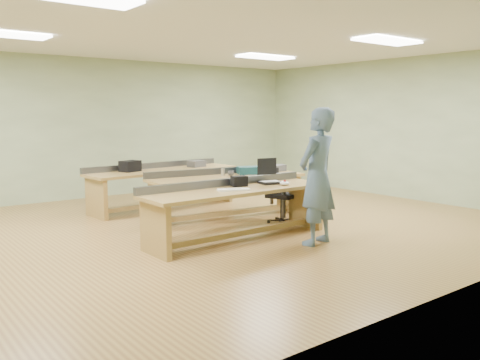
# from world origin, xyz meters

# --- Properties ---
(floor) EXTENTS (10.00, 10.00, 0.00)m
(floor) POSITION_xyz_m (0.00, 0.00, 0.00)
(floor) COLOR olive
(floor) RESTS_ON ground
(ceiling) EXTENTS (10.00, 10.00, 0.00)m
(ceiling) POSITION_xyz_m (0.00, 0.00, 3.00)
(ceiling) COLOR silver
(ceiling) RESTS_ON wall_back
(wall_back) EXTENTS (10.00, 0.04, 3.00)m
(wall_back) POSITION_xyz_m (0.00, 4.00, 1.50)
(wall_back) COLOR #A2B68A
(wall_back) RESTS_ON floor
(wall_front) EXTENTS (10.00, 0.04, 3.00)m
(wall_front) POSITION_xyz_m (0.00, -4.00, 1.50)
(wall_front) COLOR #A2B68A
(wall_front) RESTS_ON floor
(wall_right) EXTENTS (0.04, 8.00, 3.00)m
(wall_right) POSITION_xyz_m (5.00, 0.00, 1.50)
(wall_right) COLOR #A2B68A
(wall_right) RESTS_ON floor
(fluor_panels) EXTENTS (6.20, 3.50, 0.03)m
(fluor_panels) POSITION_xyz_m (0.00, 0.00, 2.97)
(fluor_panels) COLOR white
(fluor_panels) RESTS_ON ceiling
(workbench_front) EXTENTS (2.95, 0.83, 0.86)m
(workbench_front) POSITION_xyz_m (-0.06, -0.89, 0.56)
(workbench_front) COLOR #AE8749
(workbench_front) RESTS_ON floor
(workbench_mid) EXTENTS (2.86, 1.09, 0.86)m
(workbench_mid) POSITION_xyz_m (0.70, 0.41, 0.55)
(workbench_mid) COLOR #AE8749
(workbench_mid) RESTS_ON floor
(workbench_back) EXTENTS (3.07, 1.04, 0.86)m
(workbench_back) POSITION_xyz_m (0.31, 1.97, 0.56)
(workbench_back) COLOR #AE8749
(workbench_back) RESTS_ON floor
(person) EXTENTS (0.78, 0.60, 1.91)m
(person) POSITION_xyz_m (0.67, -1.78, 0.95)
(person) COLOR slate
(person) RESTS_ON floor
(laptop_base) EXTENTS (0.38, 0.34, 0.04)m
(laptop_base) POSITION_xyz_m (0.64, -0.82, 0.77)
(laptop_base) COLOR black
(laptop_base) RESTS_ON workbench_front
(laptop_screen) EXTENTS (0.32, 0.09, 0.26)m
(laptop_screen) POSITION_xyz_m (0.67, -0.69, 1.01)
(laptop_screen) COLOR black
(laptop_screen) RESTS_ON laptop_base
(keyboard) EXTENTS (0.47, 0.31, 0.03)m
(keyboard) POSITION_xyz_m (-0.23, -1.03, 0.76)
(keyboard) COLOR silver
(keyboard) RESTS_ON workbench_front
(trackball_mouse) EXTENTS (0.17, 0.18, 0.07)m
(trackball_mouse) POSITION_xyz_m (0.70, -1.07, 0.78)
(trackball_mouse) COLOR white
(trackball_mouse) RESTS_ON workbench_front
(camera_bag) EXTENTS (0.25, 0.19, 0.15)m
(camera_bag) POSITION_xyz_m (0.09, -0.74, 0.83)
(camera_bag) COLOR black
(camera_bag) RESTS_ON workbench_front
(task_chair) EXTENTS (0.63, 0.63, 0.91)m
(task_chair) POSITION_xyz_m (1.18, -0.44, 0.33)
(task_chair) COLOR black
(task_chair) RESTS_ON floor
(parts_bin_teal) EXTENTS (0.46, 0.42, 0.13)m
(parts_bin_teal) POSITION_xyz_m (1.16, 0.38, 0.82)
(parts_bin_teal) COLOR #143C43
(parts_bin_teal) RESTS_ON workbench_mid
(parts_bin_grey) EXTENTS (0.46, 0.34, 0.12)m
(parts_bin_grey) POSITION_xyz_m (1.82, 0.43, 0.81)
(parts_bin_grey) COLOR #3C3C3E
(parts_bin_grey) RESTS_ON workbench_mid
(mug) EXTENTS (0.12, 0.12, 0.09)m
(mug) POSITION_xyz_m (0.77, 0.37, 0.79)
(mug) COLOR #3C3C3E
(mug) RESTS_ON workbench_mid
(drinks_can) EXTENTS (0.08, 0.08, 0.12)m
(drinks_can) POSITION_xyz_m (0.66, 0.46, 0.81)
(drinks_can) COLOR silver
(drinks_can) RESTS_ON workbench_mid
(storage_box_back) EXTENTS (0.41, 0.35, 0.20)m
(storage_box_back) POSITION_xyz_m (-0.34, 2.02, 0.85)
(storage_box_back) COLOR black
(storage_box_back) RESTS_ON workbench_back
(tray_back) EXTENTS (0.36, 0.29, 0.13)m
(tray_back) POSITION_xyz_m (1.08, 1.96, 0.81)
(tray_back) COLOR #3C3C3E
(tray_back) RESTS_ON workbench_back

